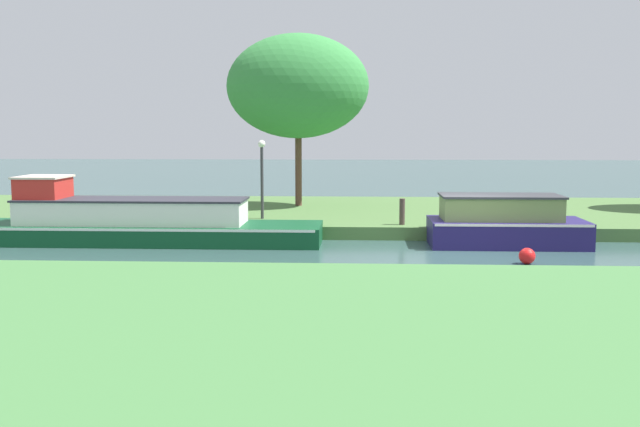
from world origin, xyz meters
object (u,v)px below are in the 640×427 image
(forest_barge, at_px, (132,223))
(navy_narrowboat, at_px, (504,224))
(mooring_post_near, at_px, (451,215))
(willow_tree_left, at_px, (298,86))
(channel_buoy, at_px, (527,256))
(lamp_post, at_px, (262,169))
(mooring_post_far, at_px, (402,212))

(forest_barge, xyz_separation_m, navy_narrowboat, (10.87, 0.00, 0.05))
(navy_narrowboat, distance_m, mooring_post_near, 1.98)
(forest_barge, relative_size, willow_tree_left, 1.67)
(mooring_post_near, distance_m, channel_buoy, 4.58)
(lamp_post, bearing_deg, mooring_post_near, -12.14)
(mooring_post_near, relative_size, channel_buoy, 1.48)
(mooring_post_near, xyz_separation_m, channel_buoy, (1.35, -4.35, -0.50))
(forest_barge, height_order, mooring_post_near, forest_barge)
(forest_barge, distance_m, willow_tree_left, 9.08)
(navy_narrowboat, bearing_deg, lamp_post, 159.51)
(willow_tree_left, height_order, channel_buoy, willow_tree_left)
(forest_barge, bearing_deg, mooring_post_near, 8.69)
(mooring_post_far, bearing_deg, forest_barge, -169.72)
(navy_narrowboat, height_order, lamp_post, lamp_post)
(forest_barge, xyz_separation_m, mooring_post_near, (9.53, 1.46, 0.11))
(forest_barge, xyz_separation_m, mooring_post_far, (8.03, 1.46, 0.21))
(navy_narrowboat, relative_size, lamp_post, 1.71)
(mooring_post_far, bearing_deg, lamp_post, 164.01)
(mooring_post_far, bearing_deg, willow_tree_left, 125.03)
(willow_tree_left, relative_size, mooring_post_far, 8.02)
(mooring_post_near, bearing_deg, navy_narrowboat, -47.30)
(mooring_post_near, bearing_deg, lamp_post, 167.86)
(lamp_post, distance_m, mooring_post_far, 4.85)
(forest_barge, relative_size, mooring_post_far, 13.37)
(willow_tree_left, bearing_deg, lamp_post, -102.33)
(navy_narrowboat, xyz_separation_m, mooring_post_far, (-2.84, 1.46, 0.16))
(lamp_post, bearing_deg, forest_barge, -142.00)
(willow_tree_left, height_order, lamp_post, willow_tree_left)
(lamp_post, xyz_separation_m, channel_buoy, (7.36, -5.65, -1.84))
(navy_narrowboat, distance_m, lamp_post, 7.98)
(willow_tree_left, height_order, mooring_post_far, willow_tree_left)
(willow_tree_left, distance_m, channel_buoy, 12.49)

